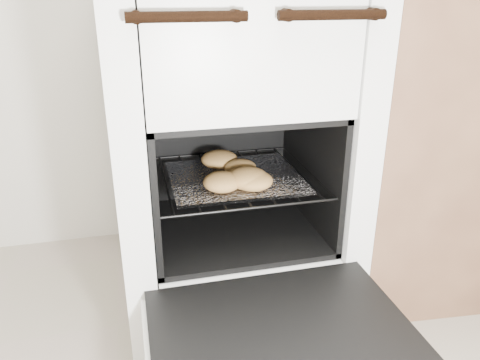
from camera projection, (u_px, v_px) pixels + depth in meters
name	position (u px, v px, depth m)	size (l,w,h in m)	color
stove	(227.00, 144.00, 1.28)	(0.59, 0.66, 0.91)	white
oven_door	(283.00, 339.00, 0.92)	(0.54, 0.42, 0.04)	black
oven_rack	(233.00, 177.00, 1.25)	(0.43, 0.42, 0.01)	black
foil_sheet	(235.00, 177.00, 1.23)	(0.34, 0.30, 0.01)	white
baked_rolls	(236.00, 173.00, 1.18)	(0.20, 0.30, 0.05)	tan
counter	(473.00, 139.00, 1.41)	(0.84, 0.56, 0.84)	brown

